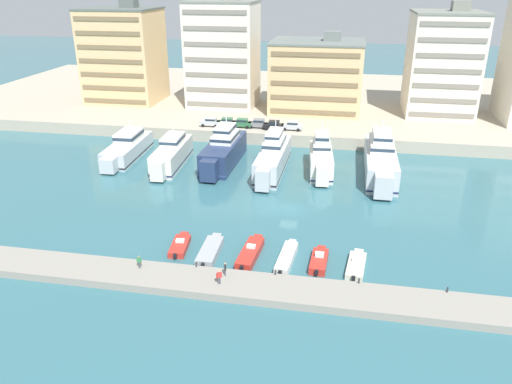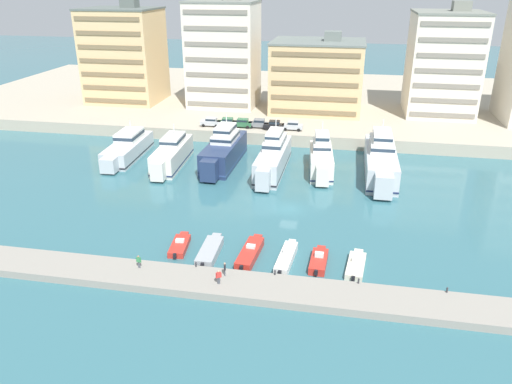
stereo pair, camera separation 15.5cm
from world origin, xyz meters
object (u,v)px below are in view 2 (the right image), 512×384
car_grey_center_left (259,123)px  car_silver_center_right (293,125)px  motorboat_grey_left (210,251)px  yacht_ivory_left (172,154)px  yacht_silver_center_left (273,157)px  motorboat_cream_center_right (356,265)px  yacht_silver_center_right (381,160)px  motorboat_red_far_left (180,245)px  yacht_silver_far_left (128,148)px  pedestrian_far_side (219,276)px  car_silver_far_left (211,122)px  motorboat_red_mid_left (250,253)px  motorboat_red_center (319,261)px  pedestrian_mid_deck (225,268)px  car_green_mid_left (242,123)px  car_black_center (274,125)px  pedestrian_near_edge (139,261)px  yacht_navy_mid_left (224,151)px  yacht_ivory_center (321,158)px  motorboat_white_center_left (286,258)px

car_grey_center_left → car_silver_center_right: (6.93, -0.39, 0.00)m
motorboat_grey_left → yacht_ivory_left: bearing=117.4°
yacht_silver_center_left → motorboat_cream_center_right: size_ratio=3.00×
yacht_silver_center_right → motorboat_red_far_left: 39.03m
yacht_silver_center_left → motorboat_grey_left: 29.36m
yacht_silver_far_left → pedestrian_far_side: 46.96m
car_silver_far_left → yacht_silver_center_right: bearing=-24.4°
motorboat_red_mid_left → car_silver_far_left: size_ratio=1.92×
motorboat_red_center → car_grey_center_left: bearing=108.5°
yacht_silver_center_right → pedestrian_mid_deck: bearing=-116.0°
car_green_mid_left → pedestrian_mid_deck: size_ratio=2.56×
motorboat_cream_center_right → yacht_silver_center_right: bearing=83.0°
car_black_center → pedestrian_near_edge: bearing=-97.8°
pedestrian_near_edge → yacht_navy_mid_left: bearing=89.3°
motorboat_cream_center_right → pedestrian_far_side: pedestrian_far_side is taller
yacht_silver_center_right → motorboat_cream_center_right: (-3.76, -30.65, -2.22)m
yacht_ivory_left → car_black_center: 23.27m
car_silver_far_left → car_silver_center_right: bearing=1.1°
yacht_navy_mid_left → pedestrian_near_edge: yacht_navy_mid_left is taller
car_grey_center_left → car_silver_center_right: size_ratio=1.00×
yacht_silver_far_left → pedestrian_near_edge: yacht_silver_far_left is taller
yacht_ivory_center → yacht_silver_center_left: bearing=-171.5°
yacht_silver_far_left → motorboat_cream_center_right: bearing=-36.9°
yacht_silver_far_left → pedestrian_near_edge: (17.74, -36.91, 0.00)m
yacht_navy_mid_left → pedestrian_mid_deck: bearing=-75.7°
yacht_silver_far_left → pedestrian_mid_deck: size_ratio=11.35×
car_silver_center_right → car_green_mid_left: bearing=179.5°
pedestrian_near_edge → motorboat_red_center: bearing=16.9°
car_silver_far_left → car_grey_center_left: size_ratio=1.00×
car_grey_center_left → car_black_center: same height
yacht_silver_center_left → yacht_ivory_left: bearing=-178.4°
motorboat_grey_left → car_black_center: car_black_center is taller
motorboat_grey_left → car_silver_far_left: (-12.46, 45.96, 2.83)m
car_grey_center_left → motorboat_grey_left: bearing=-86.8°
pedestrian_mid_deck → pedestrian_far_side: 1.67m
car_black_center → yacht_navy_mid_left: bearing=-113.7°
motorboat_red_far_left → pedestrian_near_edge: (-2.43, -6.55, 1.42)m
motorboat_red_center → car_grey_center_left: car_grey_center_left is taller
yacht_silver_far_left → yacht_silver_center_left: 27.38m
car_green_mid_left → car_grey_center_left: 3.39m
yacht_silver_center_right → car_silver_far_left: size_ratio=5.43×
yacht_silver_center_left → motorboat_grey_left: yacht_silver_center_left is taller
pedestrian_near_edge → motorboat_white_center_left: bearing=20.4°
yacht_silver_far_left → car_black_center: (24.84, 14.78, 1.55)m
car_silver_center_right → yacht_ivory_left: bearing=-137.3°
motorboat_cream_center_right → yacht_silver_far_left: bearing=143.1°
yacht_ivory_left → car_silver_far_left: 17.53m
motorboat_red_mid_left → yacht_navy_mid_left: bearing=109.6°
motorboat_red_center → car_silver_far_left: size_ratio=1.45×
yacht_silver_center_left → car_silver_center_right: bearing=85.8°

